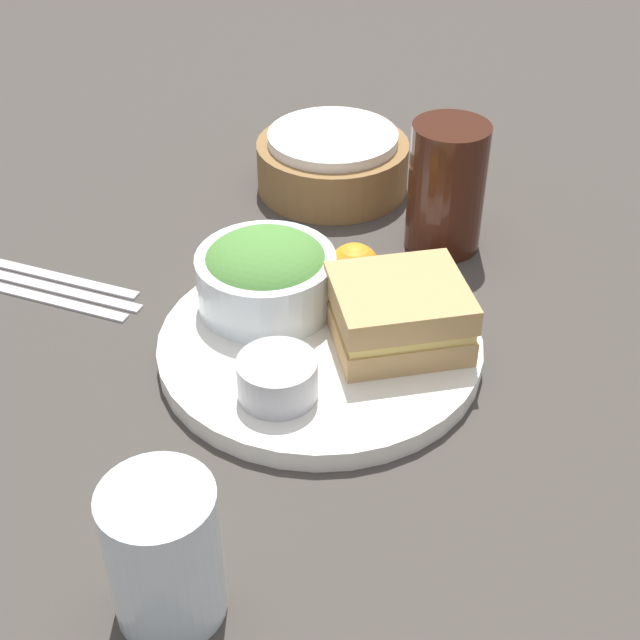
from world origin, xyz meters
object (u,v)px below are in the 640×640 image
(fork, at_px, (43,297))
(dressing_cup, at_px, (277,378))
(bread_basket, at_px, (333,162))
(sandwich, at_px, (399,311))
(plate, at_px, (320,346))
(drink_glass, at_px, (446,187))
(spoon, at_px, (64,278))
(knife, at_px, (53,287))
(salad_bowl, at_px, (266,274))
(water_glass, at_px, (164,554))

(fork, bearing_deg, dressing_cup, 166.99)
(dressing_cup, bearing_deg, bread_basket, 84.32)
(sandwich, bearing_deg, fork, 167.66)
(plate, distance_m, drink_glass, 0.23)
(spoon, bearing_deg, knife, 90.00)
(salad_bowl, distance_m, fork, 0.23)
(bread_basket, height_order, knife, bread_basket)
(dressing_cup, relative_size, drink_glass, 0.48)
(dressing_cup, distance_m, knife, 0.29)
(salad_bowl, relative_size, water_glass, 1.20)
(bread_basket, bearing_deg, spoon, -143.23)
(knife, bearing_deg, spoon, -90.00)
(drink_glass, xyz_separation_m, water_glass, (-0.22, -0.46, -0.01))
(water_glass, bearing_deg, salad_bowl, 82.78)
(water_glass, bearing_deg, spoon, 114.32)
(drink_glass, relative_size, bread_basket, 0.78)
(bread_basket, distance_m, knife, 0.35)
(salad_bowl, relative_size, fork, 0.69)
(drink_glass, height_order, water_glass, drink_glass)
(salad_bowl, bearing_deg, fork, 173.15)
(sandwich, xyz_separation_m, bread_basket, (-0.06, 0.31, -0.01))
(plate, xyz_separation_m, spoon, (-0.26, 0.11, -0.01))
(sandwich, relative_size, knife, 0.68)
(bread_basket, distance_m, spoon, 0.34)
(sandwich, bearing_deg, drink_glass, 73.38)
(sandwich, distance_m, water_glass, 0.31)
(sandwich, distance_m, bread_basket, 0.32)
(spoon, bearing_deg, salad_bowl, -176.63)
(knife, height_order, water_glass, water_glass)
(spoon, height_order, water_glass, water_glass)
(salad_bowl, xyz_separation_m, bread_basket, (0.06, 0.26, -0.02))
(salad_bowl, relative_size, drink_glass, 0.94)
(sandwich, height_order, spoon, sandwich)
(drink_glass, relative_size, knife, 0.70)
(spoon, bearing_deg, dressing_cup, 160.18)
(salad_bowl, height_order, bread_basket, salad_bowl)
(plate, xyz_separation_m, fork, (-0.27, 0.08, -0.01))
(plate, bearing_deg, spoon, 156.93)
(salad_bowl, height_order, water_glass, water_glass)
(spoon, xyz_separation_m, water_glass, (0.17, -0.38, 0.05))
(sandwich, bearing_deg, salad_bowl, 158.05)
(plate, relative_size, spoon, 1.72)
(fork, height_order, water_glass, water_glass)
(drink_glass, distance_m, water_glass, 0.50)
(dressing_cup, bearing_deg, plate, 66.81)
(knife, bearing_deg, drink_glass, -146.97)
(sandwich, distance_m, spoon, 0.35)
(sandwich, xyz_separation_m, knife, (-0.34, 0.09, -0.05))
(bread_basket, bearing_deg, water_glass, -99.54)
(plate, bearing_deg, drink_glass, 56.72)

